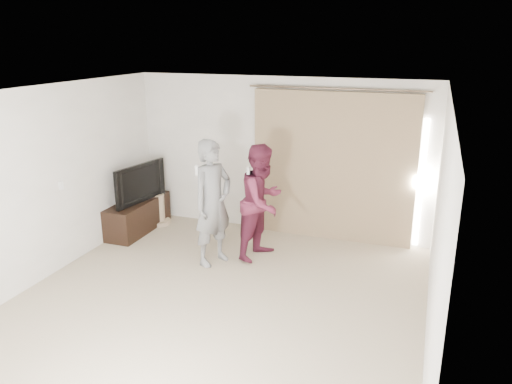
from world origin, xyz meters
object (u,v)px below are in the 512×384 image
tv (136,182)px  person_man (213,203)px  tv_console (138,216)px  person_woman (262,202)px

tv → person_man: person_man is taller
tv_console → person_man: (1.75, -0.72, 0.65)m
tv_console → person_woman: 2.44m
tv → person_woman: bearing=-86.3°
tv → person_woman: person_woman is taller
tv_console → tv: size_ratio=1.22×
person_man → tv_console: bearing=157.6°
tv_console → tv: bearing=0.0°
tv_console → person_man: bearing=-22.4°
tv → person_woman: (2.35, -0.28, 0.01)m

